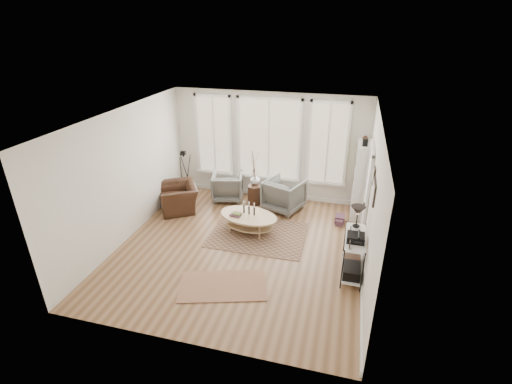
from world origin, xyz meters
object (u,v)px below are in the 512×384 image
(low_shelf, at_px, (354,251))
(coffee_table, at_px, (248,219))
(armchair_left, at_px, (228,187))
(accent_chair, at_px, (179,197))
(side_table, at_px, (254,179))
(bookcase, at_px, (360,180))
(armchair_right, at_px, (284,195))

(low_shelf, bearing_deg, coffee_table, 157.43)
(armchair_left, height_order, accent_chair, armchair_left)
(coffee_table, relative_size, side_table, 1.02)
(bookcase, xyz_separation_m, accent_chair, (-4.52, -0.89, -0.61))
(armchair_left, relative_size, accent_chair, 0.79)
(coffee_table, height_order, armchair_left, armchair_left)
(armchair_left, bearing_deg, low_shelf, 129.99)
(coffee_table, bearing_deg, armchair_left, 123.77)
(coffee_table, relative_size, armchair_left, 1.84)
(bookcase, distance_m, accent_chair, 4.64)
(bookcase, relative_size, low_shelf, 1.58)
(side_table, bearing_deg, armchair_right, -7.02)
(low_shelf, bearing_deg, accent_chair, 159.97)
(coffee_table, bearing_deg, side_table, 99.21)
(coffee_table, bearing_deg, bookcase, 31.85)
(accent_chair, bearing_deg, armchair_left, 97.20)
(bookcase, xyz_separation_m, low_shelf, (-0.06, -2.52, -0.44))
(coffee_table, bearing_deg, low_shelf, -22.57)
(low_shelf, xyz_separation_m, accent_chair, (-4.46, 1.63, -0.17))
(low_shelf, height_order, accent_chair, low_shelf)
(side_table, xyz_separation_m, accent_chair, (-1.83, -0.80, -0.38))
(bookcase, height_order, side_table, bookcase)
(accent_chair, bearing_deg, armchair_right, 71.36)
(armchair_left, relative_size, armchair_right, 0.90)
(bookcase, bearing_deg, armchair_right, -174.08)
(bookcase, relative_size, armchair_right, 2.24)
(low_shelf, distance_m, accent_chair, 4.75)
(armchair_right, distance_m, accent_chair, 2.75)
(side_table, bearing_deg, low_shelf, -42.74)
(low_shelf, height_order, side_table, side_table)
(armchair_right, bearing_deg, bookcase, -153.29)
(side_table, bearing_deg, coffee_table, -80.79)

